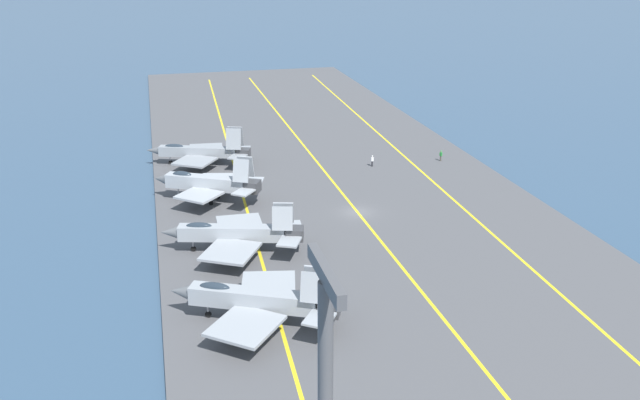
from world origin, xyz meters
The scene contains 11 objects.
ground_plane centered at (0.00, 0.00, 0.00)m, with size 2000.00×2000.00×0.00m, color #334C66.
carrier_deck centered at (0.00, 0.00, 0.20)m, with size 214.18×50.85×0.40m, color #4C4C4F.
deck_stripe_foul_line centered at (0.00, -13.98, 0.40)m, with size 192.76×0.36×0.01m, color yellow.
deck_stripe_centerline centered at (0.00, 0.00, 0.40)m, with size 192.76×0.36×0.01m, color yellow.
deck_stripe_edge_line centered at (0.00, 13.98, 0.40)m, with size 192.76×0.36×0.01m, color yellow.
parked_jet_nearest centered at (-23.95, 16.86, 2.79)m, with size 13.87×16.00×5.99m.
parked_jet_second centered at (-8.21, 16.85, 2.67)m, with size 13.91×16.20×5.78m.
parked_jet_third centered at (8.58, 18.32, 3.06)m, with size 12.19×14.99×6.56m.
parked_jet_fourth centered at (25.00, 17.96, 2.59)m, with size 12.87×16.49×6.21m.
crew_white_vest centered at (17.91, -7.83, 1.38)m, with size 0.26×0.38×1.78m.
crew_green_vest centered at (17.92, -19.35, 1.37)m, with size 0.46×0.42×1.77m.
Camera 1 is at (-77.91, 24.34, 33.07)m, focal length 38.00 mm.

